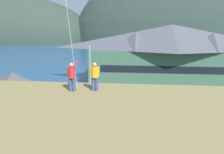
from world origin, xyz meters
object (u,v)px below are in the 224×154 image
object	(u,v)px
harbor_lodge	(172,53)
parked_car_mid_row_center	(138,102)
parked_car_back_row_left	(184,102)
person_companion	(95,76)
wharf_dock	(112,67)
moored_boat_outer_mooring	(127,68)
storage_shed_waterside	(116,72)
parked_car_back_row_right	(92,104)
moored_boat_wharfside	(97,66)
storage_shed_near_lot	(14,90)
parking_light_pole	(90,68)
parked_car_lone_by_shed	(166,128)
person_kite_flyer	(72,76)

from	to	relation	value
harbor_lodge	parked_car_mid_row_center	distance (m)	15.62
parked_car_back_row_left	person_companion	size ratio (longest dim) A/B	2.44
wharf_dock	moored_boat_outer_mooring	bearing A→B (deg)	-39.32
storage_shed_waterside	parked_car_back_row_right	bearing A→B (deg)	-97.65
moored_boat_wharfside	storage_shed_near_lot	bearing A→B (deg)	-102.32
parked_car_mid_row_center	parking_light_pole	bearing A→B (deg)	150.11
harbor_lodge	parked_car_back_row_right	size ratio (longest dim) A/B	6.90
parked_car_back_row_right	moored_boat_outer_mooring	bearing A→B (deg)	82.52
parked_car_back_row_left	person_companion	bearing A→B (deg)	-119.45
harbor_lodge	parked_car_mid_row_center	size ratio (longest dim) A/B	6.97
storage_shed_waterside	parked_car_back_row_left	size ratio (longest dim) A/B	1.38
parked_car_lone_by_shed	moored_boat_wharfside	bearing A→B (deg)	109.76
moored_boat_outer_mooring	parked_car_back_row_left	xyz separation A→B (m)	(8.05, -23.44, 0.34)
wharf_dock	person_companion	distance (m)	42.26
moored_boat_wharfside	parking_light_pole	distance (m)	23.23
harbor_lodge	parked_car_back_row_right	xyz separation A→B (m)	(-11.36, -14.96, -4.43)
parked_car_back_row_right	parked_car_lone_by_shed	distance (m)	10.20
moored_boat_wharfside	storage_shed_waterside	bearing A→B (deg)	-68.28
moored_boat_wharfside	parked_car_back_row_right	size ratio (longest dim) A/B	1.78
storage_shed_near_lot	parked_car_back_row_right	distance (m)	9.99
moored_boat_outer_mooring	parking_light_pole	xyz separation A→B (m)	(-4.35, -20.14, 3.76)
parked_car_lone_by_shed	harbor_lodge	bearing A→B (deg)	81.50
harbor_lodge	person_companion	distance (m)	29.71
parked_car_lone_by_shed	parking_light_pole	distance (m)	14.79
harbor_lodge	person_kite_flyer	size ratio (longest dim) A/B	15.85
parking_light_pole	person_companion	distance (m)	19.05
storage_shed_waterside	parked_car_back_row_right	size ratio (longest dim) A/B	1.37
moored_boat_outer_mooring	parked_car_mid_row_center	xyz separation A→B (m)	(2.37, -24.00, 0.34)
person_companion	wharf_dock	bearing A→B (deg)	94.39
harbor_lodge	parked_car_back_row_left	size ratio (longest dim) A/B	6.94
moored_boat_wharfside	parked_car_lone_by_shed	xyz separation A→B (m)	(12.12, -33.74, 0.34)
moored_boat_wharfside	parked_car_back_row_left	world-z (taller)	moored_boat_wharfside
storage_shed_near_lot	person_companion	size ratio (longest dim) A/B	3.19
parking_light_pole	storage_shed_near_lot	bearing A→B (deg)	-151.91
storage_shed_near_lot	moored_boat_outer_mooring	bearing A→B (deg)	62.06
parked_car_back_row_left	parked_car_mid_row_center	size ratio (longest dim) A/B	1.00
person_companion	person_kite_flyer	bearing A→B (deg)	-169.64
moored_boat_wharfside	parked_car_back_row_left	xyz separation A→B (m)	(15.24, -26.04, 0.34)
person_kite_flyer	person_companion	world-z (taller)	person_kite_flyer
person_kite_flyer	person_companion	distance (m)	1.37
parked_car_lone_by_shed	person_companion	distance (m)	11.25
moored_boat_outer_mooring	person_kite_flyer	xyz separation A→B (m)	(-1.81, -38.77, 6.92)
wharf_dock	moored_boat_wharfside	distance (m)	3.58
storage_shed_waterside	moored_boat_outer_mooring	size ratio (longest dim) A/B	0.71
harbor_lodge	wharf_dock	size ratio (longest dim) A/B	1.97
harbor_lodge	parked_car_back_row_right	bearing A→B (deg)	-127.22
harbor_lodge	person_kite_flyer	world-z (taller)	harbor_lodge
parked_car_back_row_left	parked_car_back_row_right	xyz separation A→B (m)	(-11.35, -1.67, 0.00)
parked_car_mid_row_center	person_companion	size ratio (longest dim) A/B	2.43
storage_shed_waterside	person_kite_flyer	bearing A→B (deg)	-90.67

